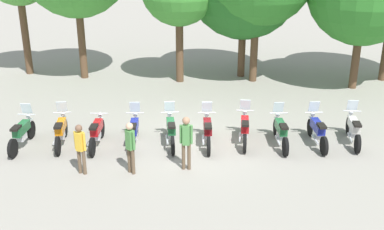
# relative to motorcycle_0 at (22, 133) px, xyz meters

# --- Properties ---
(ground_plane) EXTENTS (80.00, 80.00, 0.00)m
(ground_plane) POSITION_rel_motorcycle_0_xyz_m (5.56, 1.16, -0.52)
(ground_plane) COLOR gray
(motorcycle_0) EXTENTS (0.62, 2.19, 1.37)m
(motorcycle_0) POSITION_rel_motorcycle_0_xyz_m (0.00, 0.00, 0.00)
(motorcycle_0) COLOR black
(motorcycle_0) RESTS_ON ground_plane
(motorcycle_1) EXTENTS (0.81, 2.13, 1.37)m
(motorcycle_1) POSITION_rel_motorcycle_0_xyz_m (1.23, 0.40, 0.00)
(motorcycle_1) COLOR black
(motorcycle_1) RESTS_ON ground_plane
(motorcycle_2) EXTENTS (0.62, 2.18, 0.99)m
(motorcycle_2) POSITION_rel_motorcycle_0_xyz_m (2.47, 0.52, -0.01)
(motorcycle_2) COLOR black
(motorcycle_2) RESTS_ON ground_plane
(motorcycle_3) EXTENTS (0.69, 2.17, 1.37)m
(motorcycle_3) POSITION_rel_motorcycle_0_xyz_m (3.70, 0.80, 0.00)
(motorcycle_3) COLOR black
(motorcycle_3) RESTS_ON ground_plane
(motorcycle_4) EXTENTS (0.82, 2.13, 1.37)m
(motorcycle_4) POSITION_rel_motorcycle_0_xyz_m (4.93, 1.08, 0.00)
(motorcycle_4) COLOR black
(motorcycle_4) RESTS_ON ground_plane
(motorcycle_5) EXTENTS (0.68, 2.17, 1.37)m
(motorcycle_5) POSITION_rel_motorcycle_0_xyz_m (6.16, 1.26, 0.00)
(motorcycle_5) COLOR black
(motorcycle_5) RESTS_ON ground_plane
(motorcycle_6) EXTENTS (0.62, 2.19, 1.37)m
(motorcycle_6) POSITION_rel_motorcycle_0_xyz_m (7.40, 1.69, 0.00)
(motorcycle_6) COLOR black
(motorcycle_6) RESTS_ON ground_plane
(motorcycle_7) EXTENTS (0.70, 2.17, 1.37)m
(motorcycle_7) POSITION_rel_motorcycle_0_xyz_m (8.63, 1.65, 0.00)
(motorcycle_7) COLOR black
(motorcycle_7) RESTS_ON ground_plane
(motorcycle_8) EXTENTS (0.72, 2.16, 1.37)m
(motorcycle_8) POSITION_rel_motorcycle_0_xyz_m (9.86, 1.93, 0.00)
(motorcycle_8) COLOR black
(motorcycle_8) RESTS_ON ground_plane
(motorcycle_9) EXTENTS (0.62, 2.19, 1.37)m
(motorcycle_9) POSITION_rel_motorcycle_0_xyz_m (11.10, 2.30, 0.00)
(motorcycle_9) COLOR black
(motorcycle_9) RESTS_ON ground_plane
(person_0) EXTENTS (0.41, 0.25, 1.74)m
(person_0) POSITION_rel_motorcycle_0_xyz_m (5.78, -0.62, 0.50)
(person_0) COLOR brown
(person_0) RESTS_ON ground_plane
(person_1) EXTENTS (0.38, 0.30, 1.65)m
(person_1) POSITION_rel_motorcycle_0_xyz_m (4.19, -1.15, 0.45)
(person_1) COLOR brown
(person_1) RESTS_ON ground_plane
(person_2) EXTENTS (0.41, 0.26, 1.61)m
(person_2) POSITION_rel_motorcycle_0_xyz_m (2.73, -1.45, 0.41)
(person_2) COLOR brown
(person_2) RESTS_ON ground_plane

